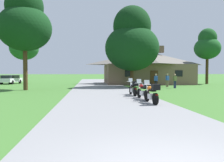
# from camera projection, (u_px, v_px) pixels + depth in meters

# --- Properties ---
(ground_plane) EXTENTS (500.00, 500.00, 0.00)m
(ground_plane) POSITION_uv_depth(u_px,v_px,m) (103.00, 90.00, 23.76)
(ground_plane) COLOR #386628
(asphalt_driveway) EXTENTS (6.40, 80.00, 0.06)m
(asphalt_driveway) POSITION_uv_depth(u_px,v_px,m) (104.00, 91.00, 21.77)
(asphalt_driveway) COLOR slate
(asphalt_driveway) RESTS_ON ground
(motorcycle_orange_nearest_to_camera) EXTENTS (0.66, 2.08, 1.30)m
(motorcycle_orange_nearest_to_camera) POSITION_uv_depth(u_px,v_px,m) (152.00, 94.00, 12.94)
(motorcycle_orange_nearest_to_camera) COLOR black
(motorcycle_orange_nearest_to_camera) RESTS_ON asphalt_driveway
(motorcycle_red_second_in_row) EXTENTS (0.72, 2.08, 1.30)m
(motorcycle_red_second_in_row) POSITION_uv_depth(u_px,v_px,m) (144.00, 91.00, 15.01)
(motorcycle_red_second_in_row) COLOR black
(motorcycle_red_second_in_row) RESTS_ON asphalt_driveway
(motorcycle_white_farthest_in_row) EXTENTS (0.66, 2.08, 1.30)m
(motorcycle_white_farthest_in_row) POSITION_uv_depth(u_px,v_px,m) (133.00, 88.00, 17.50)
(motorcycle_white_farthest_in_row) COLOR black
(motorcycle_white_farthest_in_row) RESTS_ON asphalt_driveway
(stone_lodge) EXTENTS (13.84, 9.45, 6.14)m
(stone_lodge) POSITION_uv_depth(u_px,v_px,m) (146.00, 67.00, 36.92)
(stone_lodge) COLOR brown
(stone_lodge) RESTS_ON ground
(bystander_blue_shirt_near_lodge) EXTENTS (0.52, 0.33, 1.69)m
(bystander_blue_shirt_near_lodge) POSITION_uv_depth(u_px,v_px,m) (167.00, 79.00, 28.56)
(bystander_blue_shirt_near_lodge) COLOR #75664C
(bystander_blue_shirt_near_lodge) RESTS_ON ground
(bystander_olive_shirt_beside_signpost) EXTENTS (0.52, 0.33, 1.67)m
(bystander_olive_shirt_beside_signpost) POSITION_uv_depth(u_px,v_px,m) (175.00, 80.00, 26.34)
(bystander_olive_shirt_beside_signpost) COLOR navy
(bystander_olive_shirt_beside_signpost) RESTS_ON ground
(bystander_blue_shirt_by_tree) EXTENTS (0.37, 0.49, 1.69)m
(bystander_blue_shirt_by_tree) POSITION_uv_depth(u_px,v_px,m) (156.00, 80.00, 26.65)
(bystander_blue_shirt_by_tree) COLOR black
(bystander_blue_shirt_by_tree) RESTS_ON ground
(tree_left_near) EXTENTS (5.44, 5.44, 10.55)m
(tree_left_near) POSITION_uv_depth(u_px,v_px,m) (25.00, 22.00, 23.34)
(tree_left_near) COLOR #422D19
(tree_left_near) RESTS_ON ground
(tree_left_far) EXTENTS (4.65, 4.65, 9.47)m
(tree_left_far) POSITION_uv_depth(u_px,v_px,m) (24.00, 45.00, 37.44)
(tree_left_far) COLOR #422D19
(tree_left_far) RESTS_ON ground
(tree_by_lodge_front) EXTENTS (6.68, 6.68, 10.03)m
(tree_by_lodge_front) POSITION_uv_depth(u_px,v_px,m) (132.00, 42.00, 28.29)
(tree_by_lodge_front) COLOR #422D19
(tree_by_lodge_front) RESTS_ON ground
(tree_right_of_lodge) EXTENTS (4.06, 4.06, 8.79)m
(tree_right_of_lodge) POSITION_uv_depth(u_px,v_px,m) (207.00, 45.00, 36.13)
(tree_right_of_lodge) COLOR #422D19
(tree_right_of_lodge) RESTS_ON ground
(parked_white_suv_far_left) EXTENTS (2.35, 4.78, 1.40)m
(parked_white_suv_far_left) POSITION_uv_depth(u_px,v_px,m) (11.00, 79.00, 36.50)
(parked_white_suv_far_left) COLOR silver
(parked_white_suv_far_left) RESTS_ON ground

